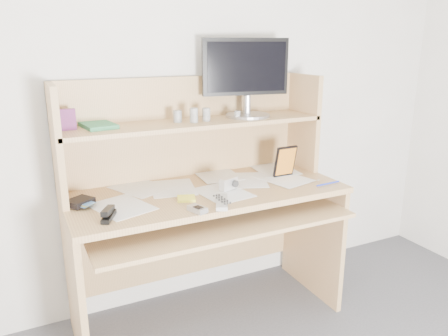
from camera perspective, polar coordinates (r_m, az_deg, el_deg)
name	(u,v)px	position (r m, az deg, el deg)	size (l,w,h in m)	color
back_wall	(182,85)	(2.42, -5.44, 10.69)	(3.60, 0.04, 2.50)	silver
desk	(201,195)	(2.32, -2.99, -3.57)	(1.40, 0.70, 1.30)	tan
paper_clutter	(207,189)	(2.23, -2.20, -2.78)	(1.32, 0.54, 0.01)	silver
keyboard	(232,207)	(2.25, 1.10, -5.07)	(0.40, 0.16, 0.03)	black
tv_remote	(222,202)	(2.02, -0.28, -4.46)	(0.05, 0.19, 0.02)	#A5A49F
flip_phone	(197,208)	(1.94, -3.50, -5.26)	(0.05, 0.09, 0.02)	#AAAAAC
stapler	(108,213)	(1.93, -14.85, -5.72)	(0.04, 0.13, 0.04)	black
wallet	(80,202)	(2.11, -18.32, -4.23)	(0.11, 0.09, 0.03)	black
sticky_note_pad	(186,198)	(2.10, -4.95, -3.98)	(0.08, 0.08, 0.01)	#F7F441
digital_camera	(229,183)	(2.21, 0.61, -2.03)	(0.10, 0.04, 0.06)	silver
game_case	(285,161)	(2.43, 7.99, 0.87)	(0.12, 0.01, 0.18)	black
blue_pen	(328,184)	(2.36, 13.42, -1.99)	(0.01, 0.01, 0.15)	#172AAE
card_box	(68,120)	(2.16, -19.74, 5.97)	(0.07, 0.02, 0.10)	#A32E15
shelf_book	(98,125)	(2.19, -16.09, 5.37)	(0.14, 0.19, 0.02)	#327D50
chip_stack_a	(178,116)	(2.25, -6.09, 6.72)	(0.04, 0.04, 0.06)	black
chip_stack_b	(206,115)	(2.28, -2.33, 6.99)	(0.04, 0.04, 0.07)	silver
chip_stack_c	(237,115)	(2.34, 1.73, 6.93)	(0.03, 0.03, 0.04)	black
chip_stack_d	(194,115)	(2.24, -3.96, 6.88)	(0.04, 0.04, 0.07)	silver
monitor	(246,75)	(2.42, 2.92, 12.01)	(0.48, 0.24, 0.42)	#99999D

